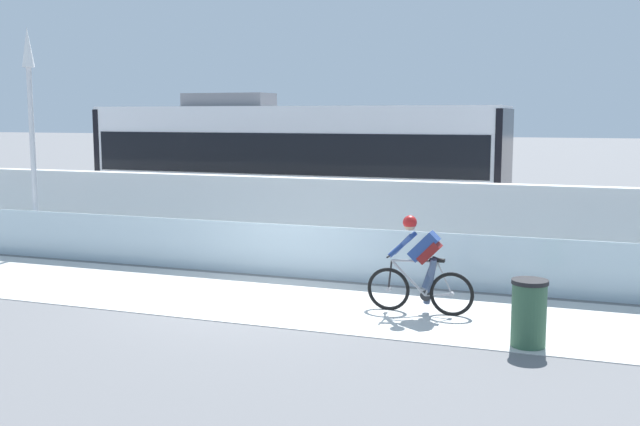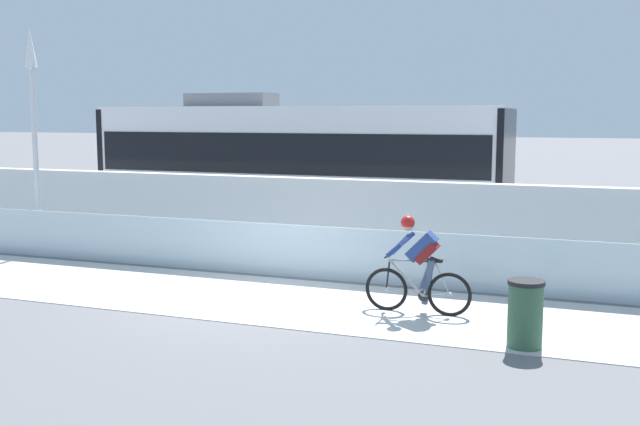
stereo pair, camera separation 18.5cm
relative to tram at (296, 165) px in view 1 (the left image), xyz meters
The scene contains 10 objects.
ground_plane 7.39m from the tram, 73.62° to the right, with size 200.00×200.00×0.00m, color slate.
bike_path_deck 7.38m from the tram, 73.62° to the right, with size 32.00×3.20×0.01m, color beige.
glass_parapet 5.56m from the tram, 68.07° to the right, with size 32.00×0.05×1.06m, color silver.
concrete_barrier_wall 3.90m from the tram, 57.82° to the right, with size 32.00×0.36×1.84m, color silver.
tram_rail_near 2.85m from the tram, 19.61° to the right, with size 32.00×0.08×0.01m, color #595654.
tram_rail_far 2.85m from the tram, 19.61° to the left, with size 32.00×0.08×0.01m, color #595654.
tram is the anchor object (origin of this frame).
cyclist_on_bike 8.51m from the tram, 54.30° to the right, with size 1.77×0.58×1.61m.
lamp_post_antenna 6.74m from the tram, 134.55° to the right, with size 0.28×0.28×5.20m.
trash_bin 10.63m from the tram, 50.25° to the right, with size 0.51×0.51×0.96m.
Camera 1 is at (5.44, -11.78, 3.23)m, focal length 41.98 mm.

